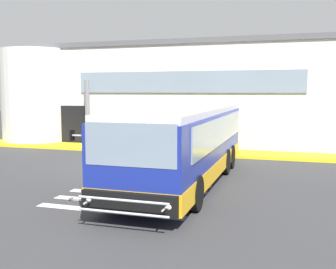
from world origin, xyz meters
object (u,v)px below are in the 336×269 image
at_px(entry_support_column, 87,112).
at_px(bus_main_foreground, 184,146).
at_px(passenger_by_doorway, 109,131).
at_px(passenger_near_column, 96,130).
at_px(passenger_at_curb_edge, 118,131).

bearing_deg(entry_support_column, bus_main_foreground, -43.17).
relative_size(entry_support_column, passenger_by_doorway, 2.26).
distance_m(passenger_near_column, passenger_by_doorway, 0.98).
xyz_separation_m(passenger_near_column, passenger_by_doorway, (0.95, -0.23, 0.00)).
bearing_deg(passenger_near_column, entry_support_column, 145.60).
height_order(entry_support_column, bus_main_foreground, entry_support_column).
bearing_deg(bus_main_foreground, passenger_near_column, 135.97).
height_order(entry_support_column, passenger_by_doorway, entry_support_column).
bearing_deg(passenger_by_doorway, entry_support_column, 156.08).
bearing_deg(entry_support_column, passenger_at_curb_edge, -17.37).
height_order(entry_support_column, passenger_near_column, entry_support_column).
relative_size(bus_main_foreground, passenger_by_doorway, 6.38).
relative_size(passenger_near_column, passenger_by_doorway, 1.00).
bearing_deg(passenger_near_column, passenger_by_doorway, -13.54).
bearing_deg(passenger_near_column, bus_main_foreground, -44.03).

